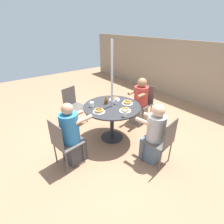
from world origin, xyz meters
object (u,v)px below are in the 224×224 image
pancake_plate_a (125,110)px  drinking_glass_a (125,113)px  patio_chair_east (163,140)px  drinking_glass_b (116,101)px  coffee_cup (92,105)px  patio_chair_north (63,141)px  diner_north (72,136)px  pancake_plate_d (115,99)px  patio_chair_south (144,101)px  patio_table (112,111)px  diner_south (140,103)px  diner_east (154,135)px  syrup_bottle (106,101)px  pancake_plate_c (127,103)px  pancake_plate_b (99,111)px  patio_chair_west (73,104)px

pancake_plate_a → drinking_glass_a: 0.22m
patio_chair_east → drinking_glass_b: size_ratio=7.76×
patio_chair_east → coffee_cup: patio_chair_east is taller
patio_chair_north → diner_north: (-0.03, 0.17, 0.02)m
pancake_plate_a → pancake_plate_d: (-0.55, 0.18, -0.00)m
diner_north → drinking_glass_b: 1.16m
patio_chair_south → pancake_plate_d: size_ratio=3.96×
patio_chair_east → drinking_glass_a: 0.78m
patio_chair_north → patio_chair_south: size_ratio=1.00×
patio_table → diner_south: diner_south is taller
patio_table → patio_chair_north: patio_chair_north is taller
drinking_glass_b → patio_chair_south: bearing=98.5°
diner_east → drinking_glass_b: bearing=82.5°
diner_south → drinking_glass_b: bearing=89.5°
diner_east → syrup_bottle: diner_east is taller
diner_south → drinking_glass_b: (0.13, -0.85, 0.30)m
pancake_plate_c → drinking_glass_b: (-0.14, -0.19, 0.03)m
drinking_glass_b → drinking_glass_a: bearing=-22.8°
drinking_glass_b → diner_north: bearing=-80.7°
patio_table → patio_chair_south: size_ratio=1.29×
diner_east → diner_south: 1.40m
patio_chair_north → diner_north: diner_north is taller
diner_north → diner_east: size_ratio=1.04×
drinking_glass_b → patio_chair_east: bearing=3.0°
patio_table → patio_chair_north: (0.18, -1.15, -0.14)m
diner_north → syrup_bottle: size_ratio=8.00×
diner_south → drinking_glass_a: (0.65, -1.07, 0.31)m
patio_chair_east → drinking_glass_b: patio_chair_east is taller
patio_table → patio_chair_north: size_ratio=1.29×
diner_south → pancake_plate_b: (0.23, -1.35, 0.27)m
pancake_plate_d → drinking_glass_a: size_ratio=1.79×
pancake_plate_b → pancake_plate_d: (-0.29, 0.60, -0.01)m
patio_table → diner_south: 1.00m
patio_chair_east → diner_east: (-0.17, -0.03, 0.01)m
diner_east → patio_chair_west: 2.16m
diner_north → coffee_cup: 0.79m
patio_table → syrup_bottle: syrup_bottle is taller
pancake_plate_a → coffee_cup: coffee_cup is taller
patio_chair_west → pancake_plate_c: (1.23, 0.65, 0.28)m
diner_east → coffee_cup: bearing=103.5°
patio_table → patio_chair_south: bearing=98.9°
patio_chair_west → pancake_plate_a: 1.53m
pancake_plate_c → drinking_glass_b: drinking_glass_b is taller
patio_chair_north → diner_north: bearing=90.0°
patio_chair_east → pancake_plate_d: (-1.36, 0.05, 0.27)m
diner_east → drinking_glass_b: size_ratio=9.60×
pancake_plate_c → drinking_glass_b: size_ratio=1.96×
pancake_plate_c → patio_chair_north: bearing=-87.3°
diner_east → diner_south: diner_south is taller
patio_chair_north → patio_chair_south: same height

